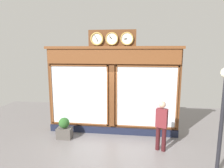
% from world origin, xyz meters
% --- Properties ---
extents(shop_facade, '(5.24, 0.42, 4.06)m').
position_xyz_m(shop_facade, '(0.00, -0.12, 1.77)').
color(shop_facade, '#5B3319').
rests_on(shop_facade, ground_plane).
extents(pedestrian, '(0.41, 0.33, 1.69)m').
position_xyz_m(pedestrian, '(-1.78, 1.09, 0.93)').
color(pedestrian, '#3A1316').
rests_on(pedestrian, ground_plane).
extents(street_lamp, '(0.28, 0.28, 2.89)m').
position_xyz_m(street_lamp, '(-3.14, 2.18, 1.97)').
color(street_lamp, black).
rests_on(street_lamp, ground_plane).
extents(planter_box, '(0.56, 0.36, 0.41)m').
position_xyz_m(planter_box, '(1.74, 0.63, 0.21)').
color(planter_box, '#4C4742').
rests_on(planter_box, ground_plane).
extents(planter_shrub, '(0.40, 0.40, 0.40)m').
position_xyz_m(planter_shrub, '(1.74, 0.63, 0.61)').
color(planter_shrub, '#285623').
rests_on(planter_shrub, planter_box).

